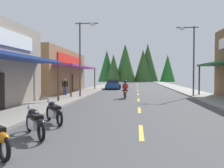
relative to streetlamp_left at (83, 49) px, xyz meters
name	(u,v)px	position (x,y,z in m)	size (l,w,h in m)	color
ground	(138,92)	(4.77, 9.25, -4.26)	(9.31, 91.27, 0.10)	#4C4C4F
sidewalk_left	(89,91)	(-1.25, 9.25, -4.15)	(2.73, 91.27, 0.12)	gray
sidewalk_right	(188,91)	(10.80, 9.25, -4.15)	(2.73, 91.27, 0.12)	#9E9991
centerline_dashes	(138,90)	(4.77, 11.39, -4.21)	(0.16, 64.71, 0.01)	#E0C64C
storefront_left_far	(39,72)	(-6.30, 5.80, -1.86)	(9.25, 14.00, 4.70)	olive
streetlamp_left	(83,49)	(0.00, 0.00, 0.00)	(2.01, 0.30, 6.54)	#474C51
streetlamp_right	(191,51)	(9.54, 2.24, -0.05)	(2.01, 0.30, 6.45)	#474C51
motorcycle_parked_left_1	(35,121)	(1.40, -13.61, -3.72)	(1.36, 1.77, 1.04)	black
motorcycle_parked_left_2	(54,111)	(1.28, -11.42, -3.72)	(1.31, 1.81, 1.04)	black
rider_cruising_lead	(125,91)	(3.66, -0.23, -3.56)	(0.60, 2.14, 1.57)	black
pedestrian_browsing	(65,86)	(-2.06, 1.47, -3.23)	(0.56, 0.33, 1.70)	#333F8C
parked_car_curbside	(113,84)	(1.32, 14.02, -3.53)	(2.19, 4.36, 1.40)	#1E4C8C
treeline_backdrop	(133,64)	(3.38, 56.46, 1.17)	(23.70, 12.93, 12.16)	#2C5123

